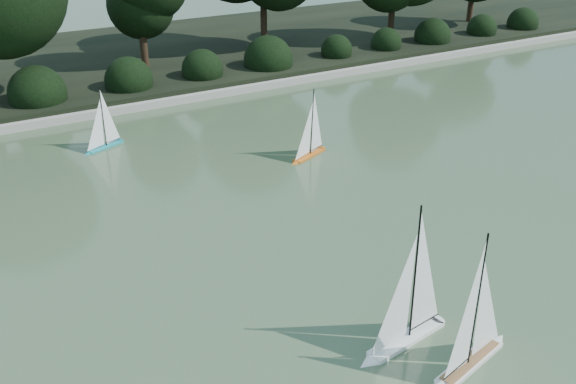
{
  "coord_description": "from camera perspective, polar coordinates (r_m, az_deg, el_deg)",
  "views": [
    {
      "loc": [
        -4.14,
        -5.3,
        4.97
      ],
      "look_at": [
        0.15,
        2.18,
        0.7
      ],
      "focal_mm": 40.0,
      "sensor_mm": 36.0,
      "label": 1
    }
  ],
  "objects": [
    {
      "name": "sailboat_white_a",
      "position": [
        7.7,
        10.1,
        -11.47
      ],
      "size": [
        1.4,
        0.42,
        1.9
      ],
      "color": "white",
      "rests_on": "ground"
    },
    {
      "name": "sailboat_white_b",
      "position": [
        7.68,
        16.51,
        -12.52
      ],
      "size": [
        1.34,
        0.52,
        1.84
      ],
      "color": "silver",
      "rests_on": "ground"
    },
    {
      "name": "pond_coping",
      "position": [
        15.67,
        -13.12,
        7.49
      ],
      "size": [
        40.0,
        0.35,
        0.18
      ],
      "primitive_type": "cube",
      "color": "gray",
      "rests_on": "ground"
    },
    {
      "name": "far_bank",
      "position": [
        19.37,
        -16.85,
        10.82
      ],
      "size": [
        40.0,
        8.0,
        0.3
      ],
      "primitive_type": "cube",
      "color": "black",
      "rests_on": "ground"
    },
    {
      "name": "race_buoy",
      "position": [
        8.1,
        10.05,
        -11.96
      ],
      "size": [
        0.14,
        0.14,
        0.14
      ],
      "primitive_type": "sphere",
      "color": "#F1570C",
      "rests_on": "ground"
    },
    {
      "name": "sailboat_teal",
      "position": [
        13.47,
        -16.28,
        4.55
      ],
      "size": [
        0.95,
        0.51,
        1.34
      ],
      "color": "teal",
      "rests_on": "ground"
    },
    {
      "name": "sailboat_orange",
      "position": [
        12.52,
        1.7,
        4.07
      ],
      "size": [
        1.03,
        0.55,
        1.46
      ],
      "color": "#D26014",
      "rests_on": "ground"
    },
    {
      "name": "shrub_hedge",
      "position": [
        16.39,
        -14.23,
        9.53
      ],
      "size": [
        29.1,
        1.1,
        1.1
      ],
      "color": "black",
      "rests_on": "ground"
    },
    {
      "name": "ground",
      "position": [
        8.36,
        6.66,
        -10.32
      ],
      "size": [
        80.0,
        80.0,
        0.0
      ],
      "primitive_type": "plane",
      "color": "#324127",
      "rests_on": "ground"
    }
  ]
}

